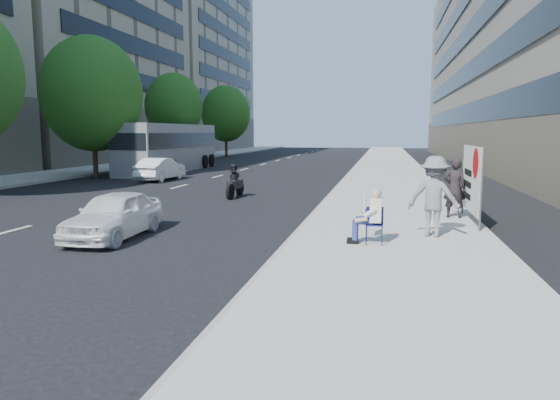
% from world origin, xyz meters
% --- Properties ---
extents(ground, '(160.00, 160.00, 0.00)m').
position_xyz_m(ground, '(0.00, 0.00, 0.00)').
color(ground, black).
rests_on(ground, ground).
extents(near_sidewalk, '(5.00, 120.00, 0.15)m').
position_xyz_m(near_sidewalk, '(4.00, 20.00, 0.07)').
color(near_sidewalk, '#ABA9A0').
rests_on(near_sidewalk, ground).
extents(far_sidewalk, '(4.50, 120.00, 0.15)m').
position_xyz_m(far_sidewalk, '(-16.75, 20.00, 0.07)').
color(far_sidewalk, '#ABA9A0').
rests_on(far_sidewalk, ground).
extents(far_bldg_north, '(22.00, 28.00, 28.00)m').
position_xyz_m(far_bldg_north, '(-30.00, 62.00, 14.00)').
color(far_bldg_north, tan).
rests_on(far_bldg_north, ground).
extents(tree_far_c, '(6.00, 6.00, 8.47)m').
position_xyz_m(tree_far_c, '(-13.70, 18.00, 5.02)').
color(tree_far_c, '#382616').
rests_on(tree_far_c, ground).
extents(tree_far_d, '(4.80, 4.80, 7.65)m').
position_xyz_m(tree_far_d, '(-13.70, 30.00, 4.89)').
color(tree_far_d, '#382616').
rests_on(tree_far_d, ground).
extents(tree_far_e, '(5.40, 5.40, 7.89)m').
position_xyz_m(tree_far_e, '(-13.70, 44.00, 4.78)').
color(tree_far_e, '#382616').
rests_on(tree_far_e, ground).
extents(seated_protester, '(0.83, 1.11, 1.31)m').
position_xyz_m(seated_protester, '(3.39, 2.02, 0.87)').
color(seated_protester, navy).
rests_on(seated_protester, near_sidewalk).
extents(jogger, '(1.47, 1.11, 2.02)m').
position_xyz_m(jogger, '(4.93, 3.17, 1.16)').
color(jogger, slate).
rests_on(jogger, near_sidewalk).
extents(pedestrian_woman, '(0.70, 0.49, 1.84)m').
position_xyz_m(pedestrian_woman, '(5.80, 6.18, 1.07)').
color(pedestrian_woman, black).
rests_on(pedestrian_woman, near_sidewalk).
extents(protest_banner, '(0.08, 3.06, 2.20)m').
position_xyz_m(protest_banner, '(6.18, 5.61, 1.40)').
color(protest_banner, '#4C4C4C').
rests_on(protest_banner, near_sidewalk).
extents(white_sedan_near, '(1.57, 3.64, 1.23)m').
position_xyz_m(white_sedan_near, '(-3.19, 2.00, 0.61)').
color(white_sedan_near, white).
rests_on(white_sedan_near, ground).
extents(white_sedan_mid, '(1.46, 3.97, 1.30)m').
position_xyz_m(white_sedan_mid, '(-8.85, 16.83, 0.65)').
color(white_sedan_mid, white).
rests_on(white_sedan_mid, ground).
extents(motorcycle, '(0.75, 2.05, 1.42)m').
position_xyz_m(motorcycle, '(-2.47, 10.39, 0.64)').
color(motorcycle, black).
rests_on(motorcycle, ground).
extents(bus, '(2.76, 12.07, 3.30)m').
position_xyz_m(bus, '(-11.11, 23.22, 1.64)').
color(bus, slate).
rests_on(bus, ground).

